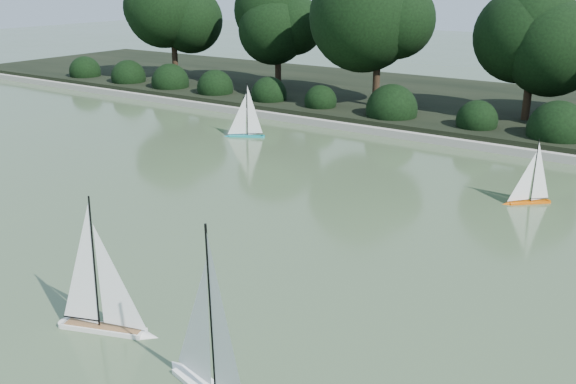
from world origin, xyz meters
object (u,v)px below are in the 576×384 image
at_px(sailboat_teal, 243,128).
at_px(sailboat_white_b, 109,311).
at_px(sailboat_white_a, 205,364).
at_px(sailboat_orange, 526,193).

bearing_deg(sailboat_teal, sailboat_white_b, -61.03).
xyz_separation_m(sailboat_white_a, sailboat_white_b, (-1.61, 0.22, -0.04)).
distance_m(sailboat_white_b, sailboat_orange, 7.48).
relative_size(sailboat_white_b, sailboat_teal, 1.19).
distance_m(sailboat_white_b, sailboat_teal, 9.18).
relative_size(sailboat_white_a, sailboat_orange, 1.54).
height_order(sailboat_white_a, sailboat_teal, sailboat_white_a).
height_order(sailboat_orange, sailboat_teal, sailboat_teal).
xyz_separation_m(sailboat_white_b, sailboat_orange, (2.66, 6.99, -0.07)).
xyz_separation_m(sailboat_white_a, sailboat_teal, (-6.06, 8.25, -0.08)).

